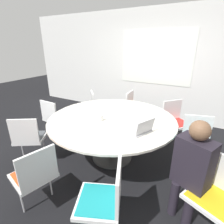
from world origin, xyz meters
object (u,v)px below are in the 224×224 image
at_px(chair_1, 197,139).
at_px(person_0, 192,165).
at_px(chair_2, 175,119).
at_px(chair_4, 98,106).
at_px(chair_3, 135,107).
at_px(chair_8, 105,196).
at_px(laptop, 141,129).
at_px(chair_5, 55,116).
at_px(chair_6, 29,136).
at_px(coffee_cup, 100,118).
at_px(chair_0, 216,190).
at_px(chair_7, 35,173).

xyz_separation_m(chair_1, person_0, (0.00, -0.98, 0.20)).
height_order(chair_1, person_0, person_0).
bearing_deg(chair_2, chair_4, -46.25).
distance_m(chair_3, chair_4, 0.86).
xyz_separation_m(chair_8, person_0, (0.68, 0.63, 0.20)).
bearing_deg(chair_4, laptop, 10.27).
xyz_separation_m(chair_1, chair_5, (-2.61, -0.40, 0.00)).
height_order(chair_6, coffee_cup, chair_6).
height_order(chair_6, person_0, person_0).
relative_size(chair_5, chair_6, 1.00).
height_order(chair_4, coffee_cup, chair_4).
height_order(chair_8, person_0, person_0).
relative_size(chair_5, coffee_cup, 9.14).
height_order(chair_0, chair_8, same).
height_order(person_0, coffee_cup, person_0).
relative_size(chair_0, chair_7, 1.00).
bearing_deg(chair_4, chair_3, 74.04).
bearing_deg(chair_4, chair_2, 52.05).
bearing_deg(chair_7, chair_5, 53.55).
xyz_separation_m(chair_2, chair_3, (-0.96, 0.28, 0.00)).
bearing_deg(chair_8, chair_5, 34.53).
xyz_separation_m(chair_7, chair_8, (0.86, 0.11, 0.00)).
relative_size(chair_6, coffee_cup, 9.14).
xyz_separation_m(chair_0, chair_1, (-0.25, 1.00, 0.00)).
xyz_separation_m(chair_4, chair_7, (0.65, -2.28, 0.00)).
relative_size(chair_1, person_0, 0.71).
distance_m(chair_0, chair_3, 2.54).
distance_m(chair_0, chair_7, 1.93).
distance_m(chair_8, person_0, 0.94).
height_order(chair_2, chair_8, same).
bearing_deg(person_0, chair_7, 49.11).
bearing_deg(chair_4, chair_0, 16.76).
bearing_deg(chair_3, chair_0, 37.86).
bearing_deg(chair_7, person_0, -49.87).
xyz_separation_m(chair_3, chair_6, (-0.95, -2.11, 0.00)).
relative_size(chair_8, coffee_cup, 9.14).
height_order(chair_0, chair_7, same).
xyz_separation_m(person_0, laptop, (-0.68, 0.31, 0.11)).
bearing_deg(person_0, chair_1, -66.36).
distance_m(chair_7, laptop, 1.39).
xyz_separation_m(chair_1, chair_2, (-0.45, 0.64, 0.00)).
xyz_separation_m(chair_6, chair_8, (1.68, -0.42, 0.00)).
xyz_separation_m(chair_2, chair_6, (-1.91, -1.83, 0.00)).
height_order(chair_1, coffee_cup, chair_1).
height_order(chair_0, laptop, laptop).
bearing_deg(chair_4, coffee_cup, -5.32).
xyz_separation_m(chair_3, chair_4, (-0.78, -0.36, 0.00)).
bearing_deg(person_0, chair_0, -161.02).
bearing_deg(laptop, chair_8, 23.70).
bearing_deg(person_0, chair_8, 66.25).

